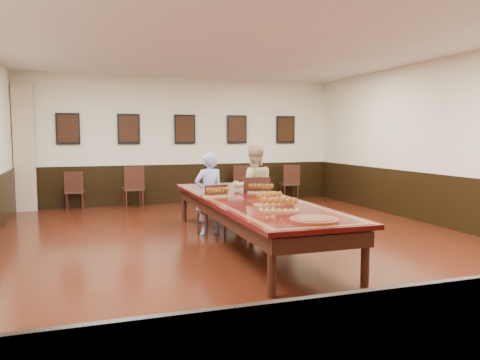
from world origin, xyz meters
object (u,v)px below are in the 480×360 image
object	(u,v)px
person_woman	(254,188)
carved_platter	(314,220)
chair_woman	(255,204)
person_man	(209,194)
spare_chair_d	(289,182)
conference_table	(250,207)
spare_chair_a	(75,190)
chair_man	(211,210)
spare_chair_b	(133,187)
spare_chair_c	(241,183)

from	to	relation	value
person_woman	carved_platter	size ratio (longest dim) A/B	2.32
chair_woman	person_woman	world-z (taller)	person_woman
person_man	person_woman	size ratio (longest dim) A/B	0.92
spare_chair_d	person_woman	world-z (taller)	person_woman
person_man	conference_table	xyz separation A→B (m)	(0.41, -1.00, -0.11)
spare_chair_d	conference_table	size ratio (longest dim) A/B	0.19
spare_chair_a	spare_chair_d	world-z (taller)	spare_chair_d
chair_man	chair_woman	bearing A→B (deg)	175.30
spare_chair_a	person_woman	size ratio (longest dim) A/B	0.57
conference_table	person_man	bearing A→B (deg)	112.08
spare_chair_b	spare_chair_d	world-z (taller)	spare_chair_b
chair_woman	carved_platter	size ratio (longest dim) A/B	1.48
spare_chair_d	spare_chair_a	bearing A→B (deg)	5.89
spare_chair_a	spare_chair_b	bearing A→B (deg)	176.15
spare_chair_a	spare_chair_c	world-z (taller)	spare_chair_c
person_man	person_woman	xyz separation A→B (m)	(0.87, 0.09, 0.06)
chair_man	person_man	distance (m)	0.29
spare_chair_b	person_woman	bearing A→B (deg)	113.63
chair_woman	person_man	xyz separation A→B (m)	(-0.85, 0.01, 0.22)
spare_chair_c	conference_table	bearing A→B (deg)	85.62
spare_chair_d	person_woman	distance (m)	4.18
chair_woman	spare_chair_c	distance (m)	3.87
spare_chair_b	conference_table	world-z (taller)	spare_chair_b
spare_chair_b	carved_platter	distance (m)	6.76
carved_platter	spare_chair_b	bearing A→B (deg)	102.02
chair_woman	spare_chair_d	distance (m)	4.26
chair_woman	spare_chair_b	xyz separation A→B (m)	(-1.81, 3.52, -0.00)
chair_man	person_woman	xyz separation A→B (m)	(0.85, 0.19, 0.34)
spare_chair_c	spare_chair_d	size ratio (longest dim) A/B	1.00
spare_chair_c	carved_platter	size ratio (longest dim) A/B	1.41
spare_chair_d	person_woman	xyz separation A→B (m)	(-2.30, -3.47, 0.31)
spare_chair_a	conference_table	size ratio (longest dim) A/B	0.18
chair_woman	person_woman	size ratio (longest dim) A/B	0.64
spare_chair_b	person_man	size ratio (longest dim) A/B	0.70
spare_chair_a	person_man	xyz separation A→B (m)	(2.28, -3.72, 0.27)
spare_chair_a	person_man	size ratio (longest dim) A/B	0.63
person_man	spare_chair_b	bearing A→B (deg)	-85.05
chair_woman	spare_chair_b	distance (m)	3.96
chair_man	spare_chair_a	world-z (taller)	chair_man
chair_woman	spare_chair_a	size ratio (longest dim) A/B	1.11
spare_chair_a	spare_chair_c	distance (m)	4.13
spare_chair_c	person_woman	size ratio (longest dim) A/B	0.61
spare_chair_a	carved_platter	size ratio (longest dim) A/B	1.33
spare_chair_a	person_woman	world-z (taller)	person_woman
spare_chair_a	carved_platter	xyz separation A→B (m)	(2.72, -6.82, 0.32)
person_man	carved_platter	xyz separation A→B (m)	(0.44, -3.10, 0.05)
conference_table	spare_chair_c	bearing A→B (deg)	72.95
person_woman	chair_woman	bearing A→B (deg)	90.00
chair_man	spare_chair_a	xyz separation A→B (m)	(-2.30, 3.82, -0.00)
spare_chair_c	spare_chair_d	world-z (taller)	spare_chair_c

